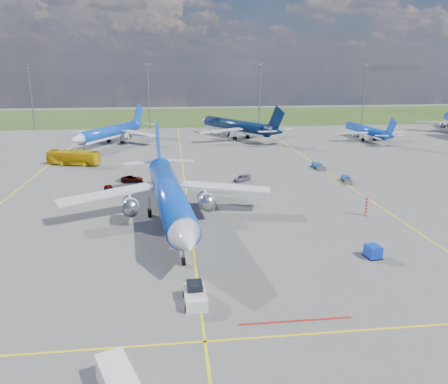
{
  "coord_description": "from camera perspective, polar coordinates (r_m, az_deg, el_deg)",
  "views": [
    {
      "loc": [
        -2.05,
        -50.14,
        20.99
      ],
      "look_at": [
        5.0,
        9.19,
        4.0
      ],
      "focal_mm": 35.0,
      "sensor_mm": 36.0,
      "label": 1
    }
  ],
  "objects": [
    {
      "name": "taxiway_lines",
      "position": [
        80.66,
        -4.96,
        0.73
      ],
      "size": [
        60.25,
        160.0,
        0.02
      ],
      "color": "yellow",
      "rests_on": "ground"
    },
    {
      "name": "service_car_c",
      "position": [
        84.1,
        2.38,
        1.82
      ],
      "size": [
        4.15,
        3.85,
        1.17
      ],
      "primitive_type": "imported",
      "rotation": [
        0.0,
        0.0,
        -0.87
      ],
      "color": "#999999",
      "rests_on": "ground"
    },
    {
      "name": "pushback_tug",
      "position": [
        41.59,
        -3.79,
        -13.32
      ],
      "size": [
        2.14,
        5.38,
        1.81
      ],
      "rotation": [
        0.0,
        0.0,
        0.04
      ],
      "color": "silver",
      "rests_on": "ground"
    },
    {
      "name": "ground",
      "position": [
        54.4,
        -4.12,
        -6.87
      ],
      "size": [
        400.0,
        400.0,
        0.0
      ],
      "primitive_type": "plane",
      "color": "#535351",
      "rests_on": "ground"
    },
    {
      "name": "uld_container",
      "position": [
        53.36,
        18.88,
        -7.36
      ],
      "size": [
        1.66,
        1.97,
        1.45
      ],
      "primitive_type": "cube",
      "rotation": [
        0.0,
        0.0,
        0.12
      ],
      "color": "#0D33BE",
      "rests_on": "ground"
    },
    {
      "name": "main_airliner",
      "position": [
        62.59,
        -7.03,
        -3.85
      ],
      "size": [
        37.56,
        46.87,
        11.45
      ],
      "primitive_type": null,
      "rotation": [
        0.0,
        0.0,
        0.1
      ],
      "color": "blue",
      "rests_on": "ground"
    },
    {
      "name": "baggage_tug_c",
      "position": [
        92.71,
        -8.31,
        2.97
      ],
      "size": [
        1.52,
        5.3,
        1.19
      ],
      "rotation": [
        0.0,
        0.0,
        0.0
      ],
      "color": "#1B53A5",
      "rests_on": "ground"
    },
    {
      "name": "floodlight_masts",
      "position": [
        160.82,
        -2.53,
        12.85
      ],
      "size": [
        202.2,
        0.5,
        22.7
      ],
      "color": "slate",
      "rests_on": "ground"
    },
    {
      "name": "service_van",
      "position": [
        32.35,
        -13.73,
        -22.88
      ],
      "size": [
        3.45,
        4.83,
        1.95
      ],
      "primitive_type": "cube",
      "rotation": [
        0.0,
        0.0,
        0.38
      ],
      "color": "white",
      "rests_on": "ground"
    },
    {
      "name": "apron_bus",
      "position": [
        103.76,
        -19.07,
        4.27
      ],
      "size": [
        12.31,
        6.5,
        3.35
      ],
      "primitive_type": "imported",
      "rotation": [
        0.0,
        0.0,
        1.25
      ],
      "color": "#E2B90D",
      "rests_on": "ground"
    },
    {
      "name": "bg_jet_ne",
      "position": [
        140.53,
        17.96,
        6.52
      ],
      "size": [
        25.57,
        32.24,
        7.99
      ],
      "primitive_type": null,
      "rotation": [
        0.0,
        0.0,
        3.22
      ],
      "color": "blue",
      "rests_on": "ground"
    },
    {
      "name": "warning_post",
      "position": [
        67.43,
        18.15,
        -1.74
      ],
      "size": [
        0.5,
        0.5,
        3.0
      ],
      "primitive_type": "cylinder",
      "color": "red",
      "rests_on": "ground"
    },
    {
      "name": "service_car_b",
      "position": [
        85.51,
        -11.95,
        1.71
      ],
      "size": [
        4.17,
        1.93,
        1.16
      ],
      "primitive_type": "imported",
      "rotation": [
        0.0,
        0.0,
        1.57
      ],
      "color": "#999999",
      "rests_on": "ground"
    },
    {
      "name": "baggage_tug_w",
      "position": [
        86.64,
        15.71,
        1.56
      ],
      "size": [
        1.86,
        4.52,
        0.99
      ],
      "rotation": [
        0.0,
        0.0,
        -0.16
      ],
      "color": "navy",
      "rests_on": "ground"
    },
    {
      "name": "grass_strip",
      "position": [
        201.25,
        -6.24,
        9.8
      ],
      "size": [
        400.0,
        80.0,
        0.01
      ],
      "primitive_type": "cube",
      "color": "#2D4719",
      "rests_on": "ground"
    },
    {
      "name": "bg_jet_n",
      "position": [
        136.62,
        1.55,
        7.03
      ],
      "size": [
        48.03,
        51.62,
        10.84
      ],
      "primitive_type": null,
      "rotation": [
        0.0,
        0.0,
        3.67
      ],
      "color": "#071A3E",
      "rests_on": "ground"
    },
    {
      "name": "bg_jet_nnw",
      "position": [
        129.96,
        -14.57,
        6.07
      ],
      "size": [
        42.22,
        46.34,
        9.85
      ],
      "primitive_type": null,
      "rotation": [
        0.0,
        0.0,
        -0.45
      ],
      "color": "blue",
      "rests_on": "ground"
    },
    {
      "name": "service_car_a",
      "position": [
        78.72,
        -14.79,
        0.37
      ],
      "size": [
        2.42,
        4.12,
        1.32
      ],
      "primitive_type": "imported",
      "rotation": [
        0.0,
        0.0,
        0.24
      ],
      "color": "#999999",
      "rests_on": "ground"
    },
    {
      "name": "baggage_tug_e",
      "position": [
        96.66,
        12.21,
        3.29
      ],
      "size": [
        1.53,
        5.09,
        1.13
      ],
      "rotation": [
        0.0,
        0.0,
        0.03
      ],
      "color": "#185091",
      "rests_on": "ground"
    }
  ]
}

